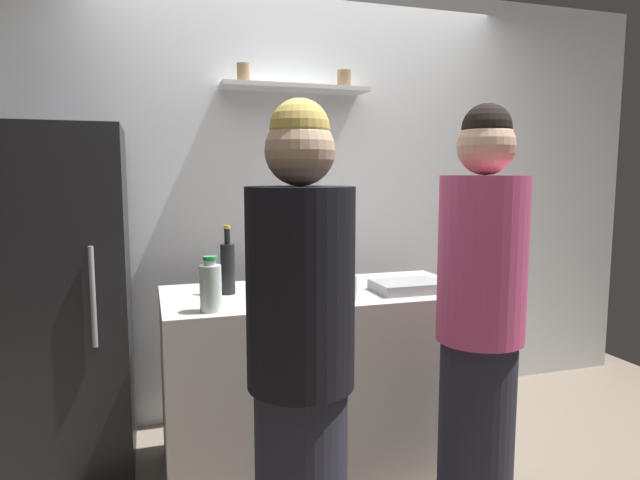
{
  "coord_description": "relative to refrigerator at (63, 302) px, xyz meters",
  "views": [
    {
      "loc": [
        -0.92,
        -2.03,
        1.46
      ],
      "look_at": [
        -0.12,
        0.49,
        1.15
      ],
      "focal_mm": 30.8,
      "sensor_mm": 36.0,
      "label": 1
    }
  ],
  "objects": [
    {
      "name": "back_wall_assembly",
      "position": [
        1.33,
        0.4,
        0.46
      ],
      "size": [
        4.8,
        0.32,
        2.6
      ],
      "color": "white",
      "rests_on": "ground"
    },
    {
      "name": "refrigerator",
      "position": [
        0.0,
        0.0,
        0.0
      ],
      "size": [
        0.62,
        0.67,
        1.69
      ],
      "color": "black",
      "rests_on": "ground"
    },
    {
      "name": "water_bottle_plastic",
      "position": [
        0.65,
        -0.61,
        0.16
      ],
      "size": [
        0.09,
        0.09,
        0.23
      ],
      "color": "silver",
      "rests_on": "counter"
    },
    {
      "name": "person_pink_top",
      "position": [
        1.64,
        -1.07,
        0.02
      ],
      "size": [
        0.34,
        0.34,
        1.73
      ],
      "rotation": [
        0.0,
        0.0,
        0.87
      ],
      "color": "#262633",
      "rests_on": "ground"
    },
    {
      "name": "baking_pan",
      "position": [
        1.62,
        -0.5,
        0.08
      ],
      "size": [
        0.34,
        0.24,
        0.05
      ],
      "primitive_type": "cube",
      "color": "gray",
      "rests_on": "counter"
    },
    {
      "name": "person_blonde",
      "position": [
        0.86,
        -1.26,
        -0.01
      ],
      "size": [
        0.34,
        0.34,
        1.69
      ],
      "rotation": [
        0.0,
        0.0,
        3.62
      ],
      "color": "#262633",
      "rests_on": "ground"
    },
    {
      "name": "utensil_holder",
      "position": [
        1.25,
        -0.59,
        0.11
      ],
      "size": [
        0.1,
        0.1,
        0.21
      ],
      "color": "#B2B2B7",
      "rests_on": "counter"
    },
    {
      "name": "wine_bottle_dark_glass",
      "position": [
        0.77,
        -0.3,
        0.18
      ],
      "size": [
        0.07,
        0.07,
        0.33
      ],
      "color": "black",
      "rests_on": "counter"
    },
    {
      "name": "counter",
      "position": [
        1.21,
        -0.36,
        -0.4
      ],
      "size": [
        1.51,
        0.72,
        0.9
      ],
      "primitive_type": "cube",
      "color": "#B7B2A8",
      "rests_on": "ground"
    },
    {
      "name": "wine_bottle_amber_glass",
      "position": [
        1.03,
        -0.31,
        0.18
      ],
      "size": [
        0.07,
        0.07,
        0.33
      ],
      "color": "#472814",
      "rests_on": "counter"
    },
    {
      "name": "wine_bottle_pale_glass",
      "position": [
        1.32,
        -0.13,
        0.17
      ],
      "size": [
        0.07,
        0.07,
        0.33
      ],
      "color": "#B2BFB2",
      "rests_on": "counter"
    }
  ]
}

